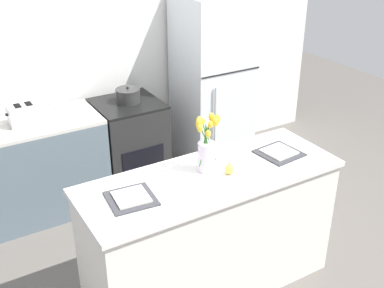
% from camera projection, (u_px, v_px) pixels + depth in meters
% --- Properties ---
extents(ground_plane, '(10.00, 10.00, 0.00)m').
position_uv_depth(ground_plane, '(209.00, 284.00, 3.62)').
color(ground_plane, '#59544F').
extents(back_wall, '(5.20, 0.08, 2.70)m').
position_uv_depth(back_wall, '(97.00, 46.00, 4.54)').
color(back_wall, silver).
rests_on(back_wall, ground_plane).
extents(kitchen_island, '(1.80, 0.66, 0.95)m').
position_uv_depth(kitchen_island, '(210.00, 232.00, 3.40)').
color(kitchen_island, silver).
rests_on(kitchen_island, ground_plane).
extents(back_counter, '(1.68, 0.60, 0.90)m').
position_uv_depth(back_counter, '(7.00, 176.00, 4.16)').
color(back_counter, slate).
rests_on(back_counter, ground_plane).
extents(stove_range, '(0.60, 0.61, 0.90)m').
position_uv_depth(stove_range, '(130.00, 145.00, 4.69)').
color(stove_range, black).
rests_on(stove_range, ground_plane).
extents(refrigerator, '(0.68, 0.67, 1.81)m').
position_uv_depth(refrigerator, '(212.00, 84.00, 4.92)').
color(refrigerator, silver).
rests_on(refrigerator, ground_plane).
extents(flower_vase, '(0.18, 0.13, 0.40)m').
position_uv_depth(flower_vase, '(206.00, 149.00, 3.17)').
color(flower_vase, silver).
rests_on(flower_vase, kitchen_island).
extents(pear_figurine, '(0.06, 0.06, 0.10)m').
position_uv_depth(pear_figurine, '(229.00, 169.00, 3.18)').
color(pear_figurine, '#E5CC4C').
rests_on(pear_figurine, kitchen_island).
extents(plate_setting_left, '(0.31, 0.31, 0.02)m').
position_uv_depth(plate_setting_left, '(131.00, 198.00, 2.92)').
color(plate_setting_left, '#333338').
rests_on(plate_setting_left, kitchen_island).
extents(plate_setting_right, '(0.31, 0.31, 0.02)m').
position_uv_depth(plate_setting_right, '(279.00, 153.00, 3.45)').
color(plate_setting_right, '#333338').
rests_on(plate_setting_right, kitchen_island).
extents(toaster, '(0.28, 0.18, 0.17)m').
position_uv_depth(toaster, '(24.00, 114.00, 4.02)').
color(toaster, '#B7BABC').
rests_on(toaster, back_counter).
extents(cooking_pot, '(0.23, 0.23, 0.15)m').
position_uv_depth(cooking_pot, '(128.00, 95.00, 4.47)').
color(cooking_pot, '#2D2D2D').
rests_on(cooking_pot, stove_range).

